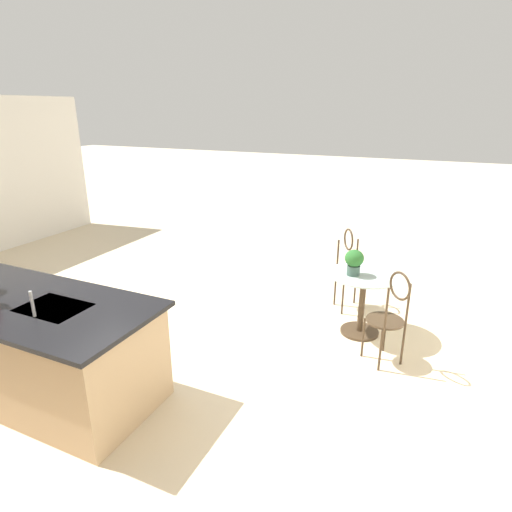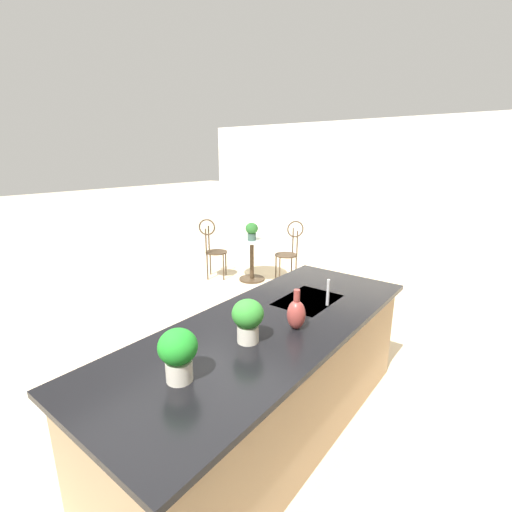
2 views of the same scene
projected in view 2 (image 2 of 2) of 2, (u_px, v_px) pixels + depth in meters
ground_plane at (217, 373)px, 3.58m from camera, size 40.00×40.00×0.00m
wall_left_window at (380, 198)px, 6.45m from camera, size 0.12×7.80×2.70m
kitchen_island at (269, 378)px, 2.72m from camera, size 2.80×1.06×0.92m
bistro_table at (252, 255)px, 6.13m from camera, size 0.80×0.80×0.74m
chair_near_window at (290, 248)px, 6.07m from camera, size 0.54×0.54×1.04m
chair_by_island at (213, 246)px, 6.24m from camera, size 0.53×0.53×1.04m
sink_faucet at (328, 292)px, 2.88m from camera, size 0.02×0.02×0.22m
potted_plant_on_table at (252, 230)px, 5.87m from camera, size 0.21×0.21×0.29m
potted_plant_counter_near at (248, 318)px, 2.30m from camera, size 0.21×0.21×0.29m
potted_plant_counter_far at (178, 352)px, 1.90m from camera, size 0.21×0.21×0.30m
vase_on_counter at (296, 314)px, 2.49m from camera, size 0.13×0.13×0.29m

